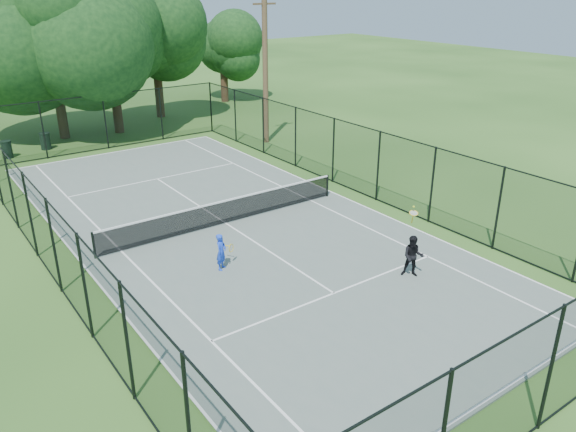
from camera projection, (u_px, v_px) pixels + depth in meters
ground at (226, 225)px, 21.44m from camera, size 120.00×120.00×0.00m
tennis_court at (226, 224)px, 21.43m from camera, size 11.00×24.00×0.06m
tennis_net at (225, 211)px, 21.21m from camera, size 10.08×0.08×0.95m
fence at (224, 188)px, 20.86m from camera, size 13.10×26.10×3.00m
tree_near_left at (49, 32)px, 30.95m from camera, size 7.44×7.44×9.70m
tree_near_mid at (110, 46)px, 32.49m from camera, size 6.35×6.35×8.30m
tree_near_right at (154, 38)px, 36.42m from camera, size 5.88×5.88×8.11m
tree_far_right at (223, 54)px, 41.86m from camera, size 4.35×4.35×5.75m
trash_bin_left at (7, 149)px, 29.34m from camera, size 0.58×0.58×0.91m
trash_bin_right at (45, 141)px, 30.83m from camera, size 0.58×0.58×0.92m
utility_pole at (265, 68)px, 30.79m from camera, size 1.40×0.30×8.22m
player_blue at (221, 252)px, 17.82m from camera, size 0.85×0.49×1.21m
player_black at (413, 256)px, 17.38m from camera, size 0.82×0.90×2.18m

